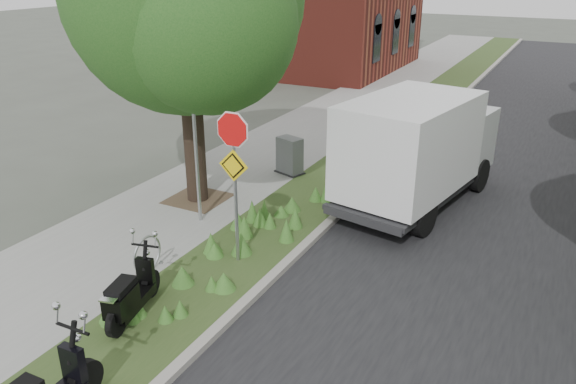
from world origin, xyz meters
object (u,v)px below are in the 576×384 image
at_px(sign_assembly, 234,158).
at_px(scooter_near, 128,300).
at_px(box_truck, 418,146).
at_px(utility_cabinet, 290,156).

relative_size(sign_assembly, scooter_near, 1.90).
bearing_deg(sign_assembly, scooter_near, -101.06).
distance_m(sign_assembly, box_truck, 5.27).
distance_m(box_truck, utility_cabinet, 3.84).
height_order(scooter_near, utility_cabinet, utility_cabinet).
bearing_deg(box_truck, sign_assembly, -116.21).
distance_m(scooter_near, box_truck, 7.86).
relative_size(box_truck, utility_cabinet, 5.40).
xyz_separation_m(scooter_near, box_truck, (2.81, 7.26, 1.06)).
xyz_separation_m(sign_assembly, scooter_near, (-0.51, -2.59, -1.81)).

